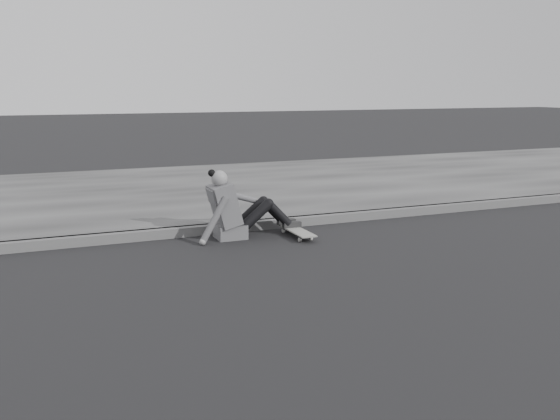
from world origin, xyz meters
The scene contains 5 objects.
ground centered at (0.00, 0.00, 0.00)m, with size 80.00×80.00×0.00m, color black.
curb centered at (0.00, 2.58, 0.06)m, with size 24.00×0.16×0.12m, color #4E4E4E.
sidewalk centered at (0.00, 5.60, 0.06)m, with size 24.00×6.00×0.12m, color #3C3C3C.
skateboard centered at (-1.69, 2.01, 0.07)m, with size 0.20×0.78×0.09m.
seated_woman centered at (-2.42, 2.25, 0.36)m, with size 1.38×0.46×0.88m.
Camera 1 is at (-4.82, -4.99, 1.87)m, focal length 40.00 mm.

